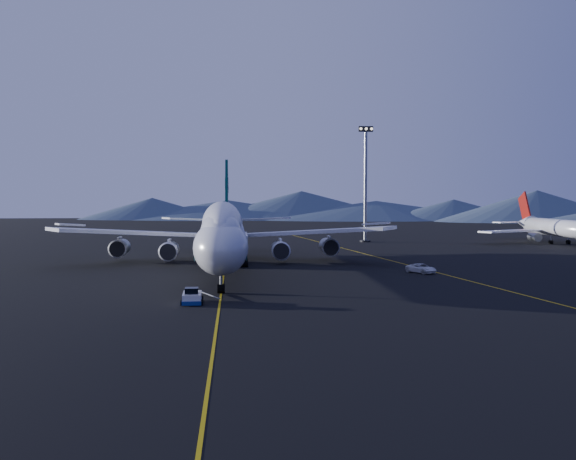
{
  "coord_description": "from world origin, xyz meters",
  "views": [
    {
      "loc": [
        1.69,
        -103.56,
        11.66
      ],
      "look_at": [
        10.62,
        4.0,
        6.0
      ],
      "focal_mm": 40.0,
      "sensor_mm": 36.0,
      "label": 1
    }
  ],
  "objects": [
    {
      "name": "boeing_747",
      "position": [
        0.0,
        0.03,
        5.81
      ],
      "size": [
        59.62,
        72.43,
        19.37
      ],
      "color": "silver",
      "rests_on": "ground"
    },
    {
      "name": "taxiway_line_main",
      "position": [
        0.0,
        0.0,
        0.01
      ],
      "size": [
        0.25,
        220.0,
        0.01
      ],
      "primitive_type": "cube",
      "color": "gold",
      "rests_on": "ground"
    },
    {
      "name": "ground",
      "position": [
        0.0,
        0.0,
        0.0
      ],
      "size": [
        500.0,
        500.0,
        0.0
      ],
      "primitive_type": "plane",
      "color": "black",
      "rests_on": "ground"
    },
    {
      "name": "floodlight_mast",
      "position": [
        35.0,
        58.27,
        14.94
      ],
      "size": [
        3.64,
        2.73,
        29.49
      ],
      "rotation": [
        0.0,
        0.0,
        -0.22
      ],
      "color": "black",
      "rests_on": "ground"
    },
    {
      "name": "pushback_tug",
      "position": [
        -3.0,
        -33.56,
        0.56
      ],
      "size": [
        2.48,
        4.18,
        1.79
      ],
      "rotation": [
        0.0,
        0.0,
        0.03
      ],
      "color": "silver",
      "rests_on": "ground"
    },
    {
      "name": "service_van",
      "position": [
        30.0,
        -8.39,
        0.7
      ],
      "size": [
        4.48,
        5.54,
        1.4
      ],
      "primitive_type": "imported",
      "rotation": [
        0.0,
        0.0,
        0.51
      ],
      "color": "silver",
      "rests_on": "ground"
    },
    {
      "name": "taxiway_line_side",
      "position": [
        30.0,
        10.0,
        0.01
      ],
      "size": [
        28.08,
        198.09,
        0.01
      ],
      "primitive_type": "cube",
      "rotation": [
        0.0,
        0.0,
        0.14
      ],
      "color": "gold",
      "rests_on": "ground"
    },
    {
      "name": "second_jet",
      "position": [
        80.76,
        46.09,
        3.96
      ],
      "size": [
        40.67,
        45.95,
        13.08
      ],
      "rotation": [
        0.0,
        0.0,
        -0.42
      ],
      "color": "silver",
      "rests_on": "ground"
    }
  ]
}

